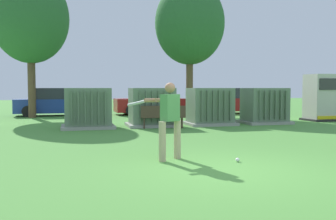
{
  "coord_description": "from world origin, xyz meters",
  "views": [
    {
      "loc": [
        -2.93,
        -6.79,
        1.62
      ],
      "look_at": [
        -0.33,
        3.5,
        1.0
      ],
      "focal_mm": 40.42,
      "sensor_mm": 36.0,
      "label": 1
    }
  ],
  "objects_px": {
    "transformer_mid_east": "(210,107)",
    "sports_ball": "(238,160)",
    "parked_car_left_of_center": "(150,102)",
    "park_bench": "(163,115)",
    "generator_enclosure": "(322,98)",
    "parked_car_right_of_center": "(232,102)",
    "transformer_east": "(264,106)",
    "batter": "(168,117)",
    "transformer_west": "(88,109)",
    "transformer_mid_west": "(152,108)",
    "parked_car_leftmost": "(53,103)"
  },
  "relations": [
    {
      "from": "batter",
      "to": "parked_car_left_of_center",
      "type": "bearing_deg",
      "value": 80.12
    },
    {
      "from": "transformer_mid_east",
      "to": "parked_car_left_of_center",
      "type": "height_order",
      "value": "same"
    },
    {
      "from": "transformer_west",
      "to": "transformer_mid_east",
      "type": "xyz_separation_m",
      "value": [
        5.27,
        0.1,
        0.0
      ]
    },
    {
      "from": "transformer_mid_east",
      "to": "transformer_mid_west",
      "type": "bearing_deg",
      "value": 179.26
    },
    {
      "from": "generator_enclosure",
      "to": "parked_car_right_of_center",
      "type": "distance_m",
      "value": 6.5
    },
    {
      "from": "park_bench",
      "to": "sports_ball",
      "type": "relative_size",
      "value": 20.46
    },
    {
      "from": "sports_ball",
      "to": "parked_car_right_of_center",
      "type": "height_order",
      "value": "parked_car_right_of_center"
    },
    {
      "from": "generator_enclosure",
      "to": "parked_car_right_of_center",
      "type": "bearing_deg",
      "value": 108.67
    },
    {
      "from": "generator_enclosure",
      "to": "parked_car_left_of_center",
      "type": "distance_m",
      "value": 9.83
    },
    {
      "from": "transformer_mid_west",
      "to": "parked_car_left_of_center",
      "type": "distance_m",
      "value": 7.23
    },
    {
      "from": "transformer_mid_east",
      "to": "parked_car_left_of_center",
      "type": "distance_m",
      "value": 7.24
    },
    {
      "from": "transformer_mid_west",
      "to": "transformer_east",
      "type": "relative_size",
      "value": 1.0
    },
    {
      "from": "sports_ball",
      "to": "parked_car_leftmost",
      "type": "relative_size",
      "value": 0.02
    },
    {
      "from": "transformer_mid_east",
      "to": "sports_ball",
      "type": "bearing_deg",
      "value": -106.38
    },
    {
      "from": "transformer_mid_west",
      "to": "sports_ball",
      "type": "height_order",
      "value": "transformer_mid_west"
    },
    {
      "from": "transformer_mid_east",
      "to": "batter",
      "type": "xyz_separation_m",
      "value": [
        -3.78,
        -7.43,
        0.19
      ]
    },
    {
      "from": "transformer_mid_west",
      "to": "park_bench",
      "type": "distance_m",
      "value": 1.03
    },
    {
      "from": "park_bench",
      "to": "parked_car_right_of_center",
      "type": "xyz_separation_m",
      "value": [
        6.4,
        7.72,
        0.22
      ]
    },
    {
      "from": "parked_car_left_of_center",
      "to": "park_bench",
      "type": "bearing_deg",
      "value": -97.76
    },
    {
      "from": "park_bench",
      "to": "parked_car_leftmost",
      "type": "bearing_deg",
      "value": 118.71
    },
    {
      "from": "transformer_mid_west",
      "to": "parked_car_left_of_center",
      "type": "height_order",
      "value": "same"
    },
    {
      "from": "batter",
      "to": "park_bench",
      "type": "bearing_deg",
      "value": 77.52
    },
    {
      "from": "parked_car_leftmost",
      "to": "parked_car_right_of_center",
      "type": "relative_size",
      "value": 0.98
    },
    {
      "from": "transformer_mid_west",
      "to": "transformer_mid_east",
      "type": "relative_size",
      "value": 1.0
    },
    {
      "from": "sports_ball",
      "to": "parked_car_left_of_center",
      "type": "height_order",
      "value": "parked_car_left_of_center"
    },
    {
      "from": "generator_enclosure",
      "to": "sports_ball",
      "type": "bearing_deg",
      "value": -134.33
    },
    {
      "from": "parked_car_right_of_center",
      "to": "parked_car_left_of_center",
      "type": "bearing_deg",
      "value": 176.36
    },
    {
      "from": "parked_car_left_of_center",
      "to": "parked_car_right_of_center",
      "type": "bearing_deg",
      "value": -3.64
    },
    {
      "from": "generator_enclosure",
      "to": "parked_car_left_of_center",
      "type": "xyz_separation_m",
      "value": [
        -7.38,
        6.49,
        -0.38
      ]
    },
    {
      "from": "transformer_mid_west",
      "to": "park_bench",
      "type": "bearing_deg",
      "value": -74.42
    },
    {
      "from": "generator_enclosure",
      "to": "transformer_west",
      "type": "bearing_deg",
      "value": -176.27
    },
    {
      "from": "transformer_mid_west",
      "to": "parked_car_right_of_center",
      "type": "height_order",
      "value": "same"
    },
    {
      "from": "transformer_west",
      "to": "parked_car_left_of_center",
      "type": "bearing_deg",
      "value": 60.88
    },
    {
      "from": "batter",
      "to": "parked_car_left_of_center",
      "type": "height_order",
      "value": "batter"
    },
    {
      "from": "transformer_mid_east",
      "to": "parked_car_leftmost",
      "type": "bearing_deg",
      "value": 132.79
    },
    {
      "from": "transformer_mid_east",
      "to": "sports_ball",
      "type": "height_order",
      "value": "transformer_mid_east"
    },
    {
      "from": "sports_ball",
      "to": "parked_car_leftmost",
      "type": "height_order",
      "value": "parked_car_leftmost"
    },
    {
      "from": "park_bench",
      "to": "batter",
      "type": "bearing_deg",
      "value": -102.48
    },
    {
      "from": "transformer_mid_east",
      "to": "parked_car_leftmost",
      "type": "xyz_separation_m",
      "value": [
        -6.97,
        7.53,
        -0.04
      ]
    },
    {
      "from": "generator_enclosure",
      "to": "parked_car_leftmost",
      "type": "bearing_deg",
      "value": 152.3
    },
    {
      "from": "sports_ball",
      "to": "parked_car_leftmost",
      "type": "bearing_deg",
      "value": 106.42
    },
    {
      "from": "transformer_east",
      "to": "batter",
      "type": "distance_m",
      "value": 9.85
    },
    {
      "from": "transformer_west",
      "to": "batter",
      "type": "distance_m",
      "value": 7.48
    },
    {
      "from": "transformer_mid_west",
      "to": "park_bench",
      "type": "relative_size",
      "value": 1.14
    },
    {
      "from": "parked_car_right_of_center",
      "to": "transformer_west",
      "type": "bearing_deg",
      "value": -143.54
    },
    {
      "from": "batter",
      "to": "sports_ball",
      "type": "distance_m",
      "value": 1.8
    },
    {
      "from": "transformer_west",
      "to": "transformer_mid_east",
      "type": "relative_size",
      "value": 1.0
    },
    {
      "from": "transformer_mid_east",
      "to": "batter",
      "type": "relative_size",
      "value": 1.21
    },
    {
      "from": "park_bench",
      "to": "parked_car_left_of_center",
      "type": "xyz_separation_m",
      "value": [
        1.1,
        8.06,
        0.22
      ]
    },
    {
      "from": "transformer_mid_west",
      "to": "batter",
      "type": "relative_size",
      "value": 1.21
    }
  ]
}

